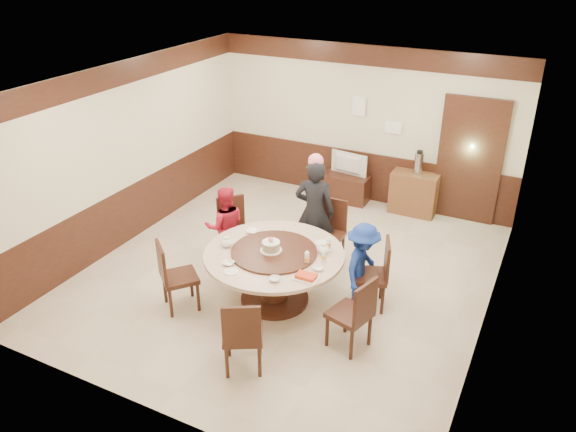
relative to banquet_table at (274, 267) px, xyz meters
The scene contains 30 objects.
room 0.91m from the banquet_table, 101.16° to the left, with size 6.00×6.04×2.84m.
banquet_table is the anchor object (origin of this frame).
chair_0 1.29m from the banquet_table, 22.18° to the left, with size 0.57×0.57×0.97m.
chair_1 1.30m from the banquet_table, 79.28° to the left, with size 0.45×0.46×0.97m.
chair_2 1.28m from the banquet_table, 145.95° to the left, with size 0.62×0.62×0.97m.
chair_3 1.28m from the banquet_table, 147.01° to the right, with size 0.62×0.62×0.97m.
chair_4 1.37m from the banquet_table, 77.10° to the right, with size 0.60×0.60×0.97m.
chair_5 1.33m from the banquet_table, 18.90° to the right, with size 0.55×0.54×0.97m.
person_standing 1.25m from the banquet_table, 89.03° to the left, with size 0.59×0.39×1.62m, color black.
person_red 1.22m from the banquet_table, 153.87° to the left, with size 0.60×0.47×1.24m, color #B7182D.
person_blue 1.15m from the banquet_table, 22.18° to the left, with size 0.77×0.44×1.20m, color navy.
birthday_cake 0.32m from the banquet_table, 151.86° to the right, with size 0.29×0.29×0.20m.
teapot_left 0.70m from the banquet_table, 166.89° to the right, with size 0.17×0.15×0.13m, color white.
teapot_right 0.70m from the banquet_table, 24.72° to the left, with size 0.17×0.15×0.13m, color white.
bowl_0 0.67m from the banquet_table, 146.85° to the left, with size 0.16×0.16×0.04m, color white.
bowl_1 0.71m from the banquet_table, 61.49° to the right, with size 0.14×0.14×0.04m, color white.
bowl_2 0.68m from the banquet_table, 125.73° to the right, with size 0.15×0.15×0.04m, color white.
bowl_3 0.73m from the banquet_table, 10.82° to the right, with size 0.14×0.14×0.04m, color white.
saucer_near 0.73m from the banquet_table, 111.04° to the right, with size 0.18×0.18×0.01m, color white.
saucer_far 0.71m from the banquet_table, 48.01° to the left, with size 0.18×0.18×0.01m, color white.
shrimp_platter 0.78m from the banquet_table, 31.08° to the right, with size 0.30×0.20×0.06m.
bottle_0 0.58m from the banquet_table, ahead, with size 0.06×0.06×0.16m, color white.
bottle_1 0.73m from the banquet_table, ahead, with size 0.06×0.06×0.16m, color white.
bottle_2 0.77m from the banquet_table, 33.40° to the left, with size 0.06×0.06×0.16m, color white.
tv_stand 3.48m from the banquet_table, 95.56° to the left, with size 0.85×0.45×0.50m, color #361910.
television 3.47m from the banquet_table, 95.56° to the left, with size 0.71×0.09×0.41m, color #939396.
side_cabinet 3.61m from the banquet_table, 75.18° to the left, with size 0.80×0.40×0.75m, color brown.
thermos 3.63m from the banquet_table, 74.76° to the left, with size 0.15×0.15×0.38m, color silver.
notice_left 3.86m from the banquet_table, 93.93° to the left, with size 0.25×0.00×0.35m, color white.
notice_right 3.79m from the banquet_table, 83.78° to the left, with size 0.30×0.00×0.22m, color white.
Camera 1 is at (3.13, -6.23, 4.42)m, focal length 35.00 mm.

